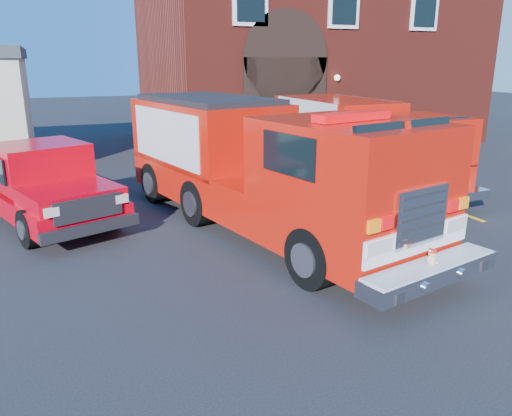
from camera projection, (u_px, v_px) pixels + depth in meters
name	position (u px, v px, depth m)	size (l,w,h in m)	color
ground	(234.00, 252.00, 10.55)	(100.00, 100.00, 0.00)	black
parking_stripe_near	(442.00, 206.00, 13.82)	(0.12, 3.00, 0.01)	yellow
parking_stripe_mid	(377.00, 183.00, 16.48)	(0.12, 3.00, 0.01)	yellow
parking_stripe_far	(330.00, 166.00, 19.13)	(0.12, 3.00, 0.01)	yellow
fire_station	(305.00, 53.00, 25.02)	(15.20, 10.20, 8.45)	maroon
fire_engine	(258.00, 164.00, 11.65)	(4.65, 10.09, 3.00)	black
pickup_truck	(38.00, 183.00, 12.53)	(4.02, 6.37, 1.97)	black
secondary_truck	(357.00, 139.00, 16.13)	(2.58, 8.11, 2.63)	black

